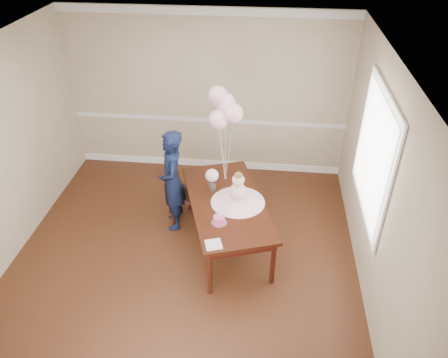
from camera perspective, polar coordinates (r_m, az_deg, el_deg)
floor at (r=5.80m, az=-5.47°, el=-11.39°), size 4.50×5.00×0.00m
ceiling at (r=4.34m, az=-7.42°, el=14.66°), size 4.50×5.00×0.02m
wall_back at (r=7.12m, az=-2.22°, el=10.99°), size 4.50×0.02×2.70m
wall_right at (r=5.01m, az=19.78°, el=-1.83°), size 0.02×5.00×2.70m
chair_rail_trim at (r=7.29m, az=-2.15°, el=7.70°), size 4.50×0.02×0.07m
crown_molding at (r=6.72m, az=-2.48°, el=21.08°), size 4.50×0.02×0.12m
baseboard_trim at (r=7.70m, az=-2.02°, el=2.07°), size 4.50×0.02×0.12m
window_frame at (r=5.31m, az=19.00°, el=3.06°), size 0.02×1.66×1.56m
window_blinds at (r=5.31m, az=18.81°, el=3.08°), size 0.01×1.50×1.40m
dining_table_top at (r=5.72m, az=0.35°, el=-3.09°), size 1.46×2.05×0.05m
table_apron at (r=5.76m, az=0.34°, el=-3.64°), size 1.34×1.94×0.09m
table_leg_fl at (r=5.26m, az=-1.90°, el=-12.15°), size 0.08×0.08×0.65m
table_leg_fr at (r=5.40m, az=6.42°, el=-10.85°), size 0.08×0.08×0.65m
table_leg_bl at (r=6.55m, az=-4.59°, el=-1.56°), size 0.08×0.08×0.65m
table_leg_br at (r=6.67m, az=2.06°, el=-0.76°), size 0.08×0.08×0.65m
baby_skirt at (r=5.66m, az=1.83°, el=-2.62°), size 0.89×0.89×0.09m
baby_torso at (r=5.59m, az=1.85°, el=-1.63°), size 0.22×0.22×0.22m
baby_head at (r=5.49m, az=1.88°, el=-0.12°), size 0.16×0.16×0.16m
baby_hair at (r=5.46m, az=1.89°, el=0.36°), size 0.11×0.11×0.11m
cake_platter at (r=5.35m, az=-0.66°, el=-5.73°), size 0.26×0.26×0.01m
birthday_cake at (r=5.32m, az=-0.66°, el=-5.31°), size 0.18×0.18×0.09m
cake_flower_a at (r=5.28m, az=-0.66°, el=-4.80°), size 0.03×0.03×0.03m
cake_flower_b at (r=5.30m, az=-0.41°, el=-4.64°), size 0.03×0.03×0.03m
rose_vase_near at (r=5.86m, az=-1.56°, el=-0.89°), size 0.12×0.12×0.15m
roses_near at (r=5.76m, az=-1.59°, el=0.48°), size 0.18×0.18×0.18m
napkin at (r=5.05m, az=-1.38°, el=-8.55°), size 0.23×0.23×0.01m
balloon_weight at (r=6.12m, az=0.18°, el=0.07°), size 0.05×0.05×0.02m
balloon_a at (r=5.65m, az=-0.73°, el=7.75°), size 0.26×0.26×0.26m
balloon_b at (r=5.60m, az=1.24°, el=8.57°), size 0.26×0.26×0.26m
balloon_c at (r=5.67m, az=0.19°, el=9.94°), size 0.26×0.26×0.26m
balloon_d at (r=5.63m, az=-0.79°, el=10.80°), size 0.26×0.26×0.26m
balloon_ribbon_a at (r=5.90m, az=-0.25°, el=3.17°), size 0.08×0.03×0.78m
balloon_ribbon_b at (r=5.88m, az=0.68°, el=3.54°), size 0.11×0.02×0.87m
balloon_ribbon_c at (r=5.91m, az=0.19°, el=4.23°), size 0.02×0.09×0.96m
balloon_ribbon_d at (r=5.88m, az=-0.28°, el=4.62°), size 0.10×0.07×1.05m
dining_chair_seat at (r=6.30m, az=-4.88°, el=-1.98°), size 0.48×0.48×0.05m
chair_leg_fl at (r=6.36m, az=-6.76°, el=-4.27°), size 0.04×0.04×0.41m
chair_leg_fr at (r=6.26m, az=-3.80°, el=-4.79°), size 0.04×0.04×0.41m
chair_leg_bl at (r=6.62m, az=-5.71°, el=-2.50°), size 0.04×0.04×0.41m
chair_leg_br at (r=6.52m, az=-2.85°, el=-2.97°), size 0.04×0.04×0.41m
chair_back_post_l at (r=6.07m, az=-7.24°, el=-0.49°), size 0.04×0.04×0.54m
chair_back_post_r at (r=6.34m, az=-6.12°, el=1.21°), size 0.04×0.04×0.54m
chair_slat_low at (r=6.27m, az=-6.60°, el=-0.50°), size 0.09×0.38×0.05m
chair_slat_mid at (r=6.18m, az=-6.69°, el=0.68°), size 0.09×0.38×0.05m
chair_slat_top at (r=6.10m, az=-6.79°, el=1.88°), size 0.09×0.38×0.05m
woman at (r=6.03m, az=-6.79°, el=-0.25°), size 0.49×0.62×1.50m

